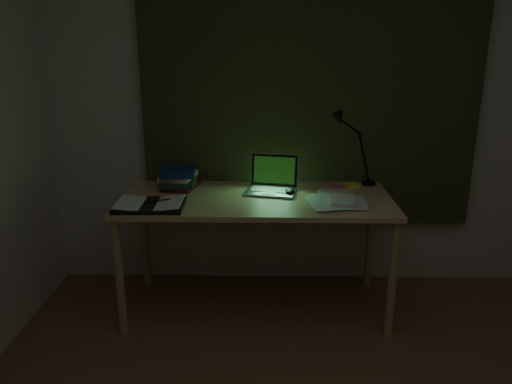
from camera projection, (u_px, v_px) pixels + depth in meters
wall_back at (309, 106)px, 3.30m from camera, size 3.50×0.00×2.50m
curtain at (311, 75)px, 3.21m from camera, size 2.20×0.06×2.00m
desk at (256, 254)px, 3.15m from camera, size 1.64×0.72×0.75m
laptop at (271, 176)px, 3.09m from camera, size 0.37×0.40×0.22m
open_textbook at (150, 204)px, 2.85m from camera, size 0.40×0.29×0.03m
book_stack at (179, 178)px, 3.20m from camera, size 0.22×0.26×0.14m
loose_papers at (334, 200)px, 2.95m from camera, size 0.39×0.41×0.02m
mouse at (290, 192)px, 3.08m from camera, size 0.06×0.10×0.04m
sticky_yellow at (351, 185)px, 3.25m from camera, size 0.11×0.11×0.02m
sticky_pink at (337, 187)px, 3.21m from camera, size 0.08×0.08×0.02m
desk_lamp at (371, 148)px, 3.23m from camera, size 0.35×0.29×0.49m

